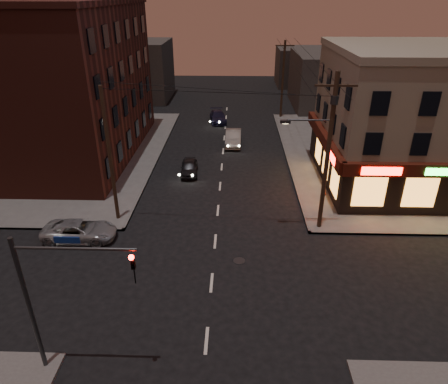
{
  "coord_description": "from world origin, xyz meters",
  "views": [
    {
      "loc": [
        1.17,
        -17.02,
        14.0
      ],
      "look_at": [
        0.54,
        4.57,
        3.2
      ],
      "focal_mm": 32.0,
      "sensor_mm": 36.0,
      "label": 1
    }
  ],
  "objects_px": {
    "sedan_near": "(189,167)",
    "sedan_far": "(218,117)",
    "suv_cross": "(80,231)",
    "sedan_mid": "(233,138)",
    "fire_hydrant": "(323,194)"
  },
  "relations": [
    {
      "from": "fire_hydrant",
      "to": "sedan_near",
      "type": "bearing_deg",
      "value": 155.8
    },
    {
      "from": "suv_cross",
      "to": "sedan_far",
      "type": "relative_size",
      "value": 1.03
    },
    {
      "from": "sedan_near",
      "to": "fire_hydrant",
      "type": "distance_m",
      "value": 11.55
    },
    {
      "from": "sedan_mid",
      "to": "sedan_far",
      "type": "height_order",
      "value": "sedan_mid"
    },
    {
      "from": "sedan_mid",
      "to": "fire_hydrant",
      "type": "distance_m",
      "value": 14.06
    },
    {
      "from": "sedan_far",
      "to": "suv_cross",
      "type": "bearing_deg",
      "value": -114.06
    },
    {
      "from": "sedan_mid",
      "to": "sedan_far",
      "type": "bearing_deg",
      "value": 104.47
    },
    {
      "from": "sedan_mid",
      "to": "sedan_far",
      "type": "xyz_separation_m",
      "value": [
        -1.91,
        7.95,
        -0.1
      ]
    },
    {
      "from": "sedan_near",
      "to": "sedan_far",
      "type": "bearing_deg",
      "value": 79.6
    },
    {
      "from": "sedan_far",
      "to": "sedan_mid",
      "type": "bearing_deg",
      "value": -84.22
    },
    {
      "from": "sedan_near",
      "to": "sedan_far",
      "type": "height_order",
      "value": "sedan_far"
    },
    {
      "from": "suv_cross",
      "to": "sedan_near",
      "type": "height_order",
      "value": "suv_cross"
    },
    {
      "from": "suv_cross",
      "to": "sedan_far",
      "type": "distance_m",
      "value": 27.0
    },
    {
      "from": "sedan_mid",
      "to": "suv_cross",
      "type": "bearing_deg",
      "value": -116.94
    },
    {
      "from": "sedan_near",
      "to": "sedan_far",
      "type": "relative_size",
      "value": 0.8
    }
  ]
}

